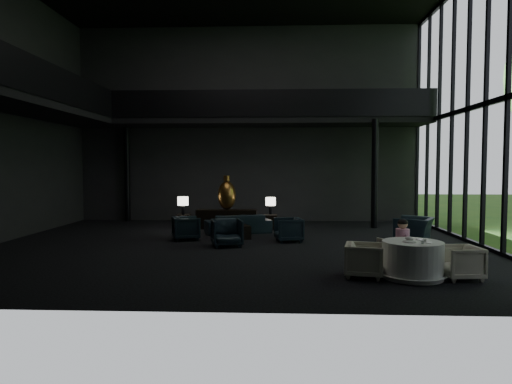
{
  "coord_description": "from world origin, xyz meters",
  "views": [
    {
      "loc": [
        1.18,
        -12.94,
        2.28
      ],
      "look_at": [
        0.58,
        0.5,
        1.52
      ],
      "focal_mm": 32.0,
      "sensor_mm": 36.0,
      "label": 1
    }
  ],
  "objects_px": {
    "table_lamp_left": "(183,202)",
    "lounge_armchair_south": "(227,230)",
    "table_lamp_right": "(271,202)",
    "console": "(227,219)",
    "dining_table": "(412,262)",
    "dining_chair_east": "(460,261)",
    "bronze_urn": "(227,195)",
    "side_table_right": "(270,222)",
    "coffee_table": "(232,232)",
    "dining_chair_west": "(364,259)",
    "sofa": "(238,220)",
    "child": "(403,234)",
    "lounge_armchair_west": "(186,226)",
    "dining_chair_north": "(398,252)",
    "side_table_left": "(184,221)",
    "lounge_armchair_east": "(289,228)",
    "window_armchair": "(414,224)"
  },
  "relations": [
    {
      "from": "table_lamp_left",
      "to": "lounge_armchair_south",
      "type": "relative_size",
      "value": 0.69
    },
    {
      "from": "table_lamp_left",
      "to": "table_lamp_right",
      "type": "bearing_deg",
      "value": 3.21
    },
    {
      "from": "console",
      "to": "dining_table",
      "type": "distance_m",
      "value": 8.48
    },
    {
      "from": "dining_chair_east",
      "to": "bronze_urn",
      "type": "bearing_deg",
      "value": -148.92
    },
    {
      "from": "side_table_right",
      "to": "bronze_urn",
      "type": "bearing_deg",
      "value": 176.71
    },
    {
      "from": "table_lamp_right",
      "to": "coffee_table",
      "type": "height_order",
      "value": "table_lamp_right"
    },
    {
      "from": "dining_chair_west",
      "to": "lounge_armchair_south",
      "type": "bearing_deg",
      "value": 55.15
    },
    {
      "from": "side_table_right",
      "to": "dining_chair_east",
      "type": "bearing_deg",
      "value": -61.49
    },
    {
      "from": "sofa",
      "to": "coffee_table",
      "type": "height_order",
      "value": "sofa"
    },
    {
      "from": "console",
      "to": "child",
      "type": "xyz_separation_m",
      "value": [
        4.62,
        -6.24,
        0.42
      ]
    },
    {
      "from": "table_lamp_left",
      "to": "table_lamp_right",
      "type": "relative_size",
      "value": 1.06
    },
    {
      "from": "lounge_armchair_west",
      "to": "dining_chair_north",
      "type": "relative_size",
      "value": 1.23
    },
    {
      "from": "child",
      "to": "console",
      "type": "bearing_deg",
      "value": -53.47
    },
    {
      "from": "side_table_left",
      "to": "table_lamp_left",
      "type": "height_order",
      "value": "table_lamp_left"
    },
    {
      "from": "lounge_armchair_east",
      "to": "bronze_urn",
      "type": "bearing_deg",
      "value": -153.81
    },
    {
      "from": "side_table_left",
      "to": "dining_chair_north",
      "type": "height_order",
      "value": "dining_chair_north"
    },
    {
      "from": "lounge_armchair_south",
      "to": "dining_chair_north",
      "type": "xyz_separation_m",
      "value": [
        4.18,
        -2.43,
        -0.14
      ]
    },
    {
      "from": "sofa",
      "to": "table_lamp_right",
      "type": "bearing_deg",
      "value": -150.62
    },
    {
      "from": "bronze_urn",
      "to": "lounge_armchair_east",
      "type": "xyz_separation_m",
      "value": [
        2.18,
        -2.83,
        -0.82
      ]
    },
    {
      "from": "sofa",
      "to": "coffee_table",
      "type": "bearing_deg",
      "value": 66.56
    },
    {
      "from": "lounge_armchair_east",
      "to": "lounge_armchair_west",
      "type": "bearing_deg",
      "value": -104.67
    },
    {
      "from": "child",
      "to": "sofa",
      "type": "bearing_deg",
      "value": -51.55
    },
    {
      "from": "dining_chair_north",
      "to": "bronze_urn",
      "type": "bearing_deg",
      "value": -78.07
    },
    {
      "from": "dining_chair_east",
      "to": "window_armchair",
      "type": "bearing_deg",
      "value": 168.44
    },
    {
      "from": "side_table_right",
      "to": "table_lamp_right",
      "type": "bearing_deg",
      "value": 90.0
    },
    {
      "from": "console",
      "to": "dining_chair_north",
      "type": "xyz_separation_m",
      "value": [
        4.58,
        -6.06,
        -0.01
      ]
    },
    {
      "from": "lounge_armchair_east",
      "to": "window_armchair",
      "type": "relative_size",
      "value": 0.67
    },
    {
      "from": "console",
      "to": "coffee_table",
      "type": "xyz_separation_m",
      "value": [
        0.42,
        -2.18,
        -0.14
      ]
    },
    {
      "from": "lounge_armchair_south",
      "to": "dining_chair_north",
      "type": "relative_size",
      "value": 1.4
    },
    {
      "from": "bronze_urn",
      "to": "window_armchair",
      "type": "distance_m",
      "value": 6.59
    },
    {
      "from": "side_table_left",
      "to": "child",
      "type": "relative_size",
      "value": 0.78
    },
    {
      "from": "table_lamp_right",
      "to": "dining_table",
      "type": "distance_m",
      "value": 7.92
    },
    {
      "from": "bronze_urn",
      "to": "lounge_armchair_south",
      "type": "distance_m",
      "value": 3.83
    },
    {
      "from": "side_table_right",
      "to": "lounge_armchair_south",
      "type": "bearing_deg",
      "value": -108.2
    },
    {
      "from": "lounge_armchair_west",
      "to": "window_armchair",
      "type": "xyz_separation_m",
      "value": [
        6.93,
        -0.09,
        0.11
      ]
    },
    {
      "from": "console",
      "to": "window_armchair",
      "type": "relative_size",
      "value": 1.82
    },
    {
      "from": "side_table_left",
      "to": "window_armchair",
      "type": "distance_m",
      "value": 8.06
    },
    {
      "from": "side_table_left",
      "to": "dining_chair_east",
      "type": "bearing_deg",
      "value": -45.9
    },
    {
      "from": "table_lamp_right",
      "to": "coffee_table",
      "type": "relative_size",
      "value": 0.66
    },
    {
      "from": "dining_chair_east",
      "to": "dining_chair_west",
      "type": "height_order",
      "value": "dining_chair_west"
    },
    {
      "from": "sofa",
      "to": "dining_chair_west",
      "type": "xyz_separation_m",
      "value": [
        3.11,
        -6.04,
        -0.07
      ]
    },
    {
      "from": "lounge_armchair_west",
      "to": "lounge_armchair_east",
      "type": "distance_m",
      "value": 3.16
    },
    {
      "from": "console",
      "to": "dining_chair_west",
      "type": "height_order",
      "value": "dining_chair_west"
    },
    {
      "from": "lounge_armchair_east",
      "to": "coffee_table",
      "type": "relative_size",
      "value": 0.86
    },
    {
      "from": "table_lamp_left",
      "to": "window_armchair",
      "type": "height_order",
      "value": "table_lamp_left"
    },
    {
      "from": "console",
      "to": "bronze_urn",
      "type": "xyz_separation_m",
      "value": [
        0.0,
        0.1,
        0.88
      ]
    },
    {
      "from": "bronze_urn",
      "to": "dining_table",
      "type": "distance_m",
      "value": 8.61
    },
    {
      "from": "side_table_right",
      "to": "dining_table",
      "type": "distance_m",
      "value": 7.74
    },
    {
      "from": "table_lamp_left",
      "to": "lounge_armchair_west",
      "type": "distance_m",
      "value": 2.68
    },
    {
      "from": "console",
      "to": "lounge_armchair_south",
      "type": "bearing_deg",
      "value": -83.68
    }
  ]
}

